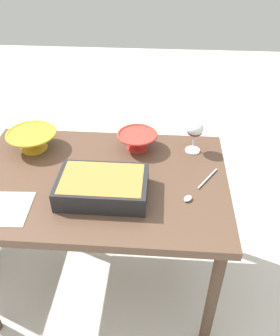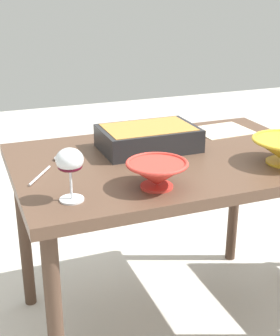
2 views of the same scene
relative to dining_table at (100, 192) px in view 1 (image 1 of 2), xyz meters
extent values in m
plane|color=beige|center=(0.00, 0.00, -0.67)|extent=(8.00, 8.00, 0.00)
cube|color=brown|center=(0.00, 0.00, 0.07)|extent=(1.16, 0.78, 0.04)
cylinder|color=#493427|center=(-0.53, -0.33, -0.31)|extent=(0.05, 0.05, 0.71)
cylinder|color=#493427|center=(0.53, -0.33, -0.31)|extent=(0.05, 0.05, 0.71)
cylinder|color=#493427|center=(-0.53, 0.33, -0.31)|extent=(0.05, 0.05, 0.71)
cylinder|color=brown|center=(0.67, -0.36, -0.45)|extent=(0.04, 0.04, 0.44)
cylinder|color=white|center=(-0.43, -0.25, 0.09)|extent=(0.07, 0.07, 0.01)
cylinder|color=white|center=(-0.43, -0.25, 0.14)|extent=(0.01, 0.01, 0.09)
ellipsoid|color=white|center=(-0.43, -0.25, 0.22)|extent=(0.08, 0.08, 0.07)
ellipsoid|color=#4C0A19|center=(-0.43, -0.25, 0.19)|extent=(0.07, 0.07, 0.03)
cube|color=#262628|center=(-0.04, 0.11, 0.13)|extent=(0.37, 0.24, 0.09)
cube|color=#B27A38|center=(-0.04, 0.11, 0.17)|extent=(0.34, 0.22, 0.02)
cylinder|color=yellow|center=(0.36, -0.21, 0.09)|extent=(0.13, 0.13, 0.01)
cone|color=yellow|center=(0.36, -0.21, 0.13)|extent=(0.24, 0.24, 0.08)
torus|color=yellow|center=(0.36, -0.21, 0.17)|extent=(0.25, 0.25, 0.01)
cylinder|color=red|center=(-0.16, -0.25, 0.09)|extent=(0.11, 0.11, 0.01)
cone|color=red|center=(-0.16, -0.25, 0.13)|extent=(0.19, 0.19, 0.07)
torus|color=red|center=(-0.16, -0.25, 0.17)|extent=(0.20, 0.20, 0.01)
cylinder|color=silver|center=(-0.49, -0.03, 0.09)|extent=(0.10, 0.15, 0.01)
ellipsoid|color=silver|center=(-0.40, 0.12, 0.09)|extent=(0.05, 0.05, 0.01)
cube|color=beige|center=(0.36, 0.23, 0.09)|extent=(0.25, 0.22, 0.00)
camera|label=1|loc=(-0.28, 1.21, 1.08)|focal=37.37mm
camera|label=2|loc=(-0.71, -1.53, 0.69)|focal=50.58mm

